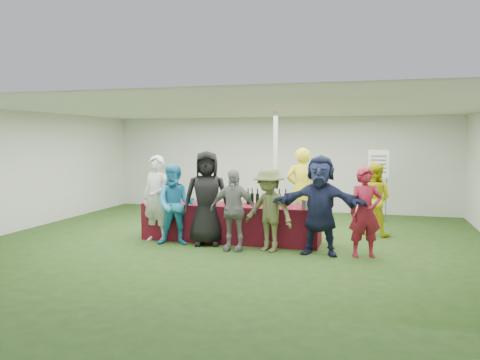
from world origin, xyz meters
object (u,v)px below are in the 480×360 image
(staff_back, at_px, (374,199))
(customer_5, at_px, (320,205))
(customer_2, at_px, (207,198))
(customer_0, at_px, (157,199))
(customer_6, at_px, (365,212))
(customer_3, at_px, (233,210))
(wine_list_sign, at_px, (378,169))
(customer_1, at_px, (176,205))
(dump_bucket, at_px, (308,204))
(customer_4, at_px, (269,210))
(staff_pourer, at_px, (301,190))
(serving_table, at_px, (231,223))

(staff_back, height_order, customer_5, customer_5)
(staff_back, xyz_separation_m, customer_5, (-0.92, -2.01, 0.11))
(customer_2, bearing_deg, customer_0, 162.89)
(customer_5, relative_size, customer_6, 1.13)
(customer_3, distance_m, customer_5, 1.60)
(customer_3, xyz_separation_m, customer_5, (1.59, 0.11, 0.14))
(wine_list_sign, bearing_deg, staff_back, -93.38)
(customer_5, bearing_deg, customer_1, -178.81)
(dump_bucket, distance_m, customer_0, 3.03)
(customer_3, distance_m, customer_4, 0.67)
(customer_0, bearing_deg, customer_5, 8.39)
(wine_list_sign, bearing_deg, customer_1, -135.53)
(customer_1, height_order, customer_5, customer_5)
(wine_list_sign, relative_size, staff_back, 1.15)
(dump_bucket, distance_m, wine_list_sign, 3.63)
(customer_6, bearing_deg, staff_pourer, 107.92)
(staff_back, bearing_deg, customer_4, 63.38)
(serving_table, distance_m, dump_bucket, 1.68)
(customer_5, bearing_deg, customer_6, 4.14)
(staff_back, bearing_deg, staff_pourer, 17.98)
(wine_list_sign, relative_size, customer_2, 0.98)
(customer_2, height_order, customer_3, customer_2)
(wine_list_sign, height_order, customer_4, wine_list_sign)
(customer_2, bearing_deg, customer_5, -21.66)
(staff_pourer, relative_size, customer_0, 1.08)
(customer_6, bearing_deg, wine_list_sign, 67.93)
(dump_bucket, relative_size, customer_0, 0.15)
(dump_bucket, xyz_separation_m, customer_3, (-1.32, -0.53, -0.08))
(dump_bucket, relative_size, customer_2, 0.14)
(dump_bucket, bearing_deg, staff_back, 53.28)
(wine_list_sign, distance_m, customer_4, 4.30)
(serving_table, bearing_deg, customer_0, -163.01)
(serving_table, bearing_deg, customer_4, -34.73)
(customer_3, height_order, customer_4, customer_4)
(customer_1, bearing_deg, customer_2, 2.39)
(staff_back, xyz_separation_m, customer_4, (-1.85, -2.02, -0.01))
(customer_2, bearing_deg, customer_1, -179.94)
(wine_list_sign, bearing_deg, customer_4, -117.33)
(serving_table, relative_size, staff_pourer, 1.92)
(dump_bucket, distance_m, customer_2, 1.96)
(customer_4, bearing_deg, customer_2, -167.62)
(staff_back, xyz_separation_m, customer_2, (-3.14, -1.82, 0.14))
(customer_1, xyz_separation_m, customer_6, (3.58, 0.02, -0.00))
(customer_3, bearing_deg, dump_bucket, 23.16)
(customer_2, relative_size, customer_3, 1.22)
(customer_0, relative_size, customer_4, 1.13)
(staff_back, relative_size, customer_0, 0.90)
(dump_bucket, relative_size, customer_5, 0.15)
(staff_back, height_order, customer_2, customer_2)
(staff_pourer, bearing_deg, serving_table, 33.43)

